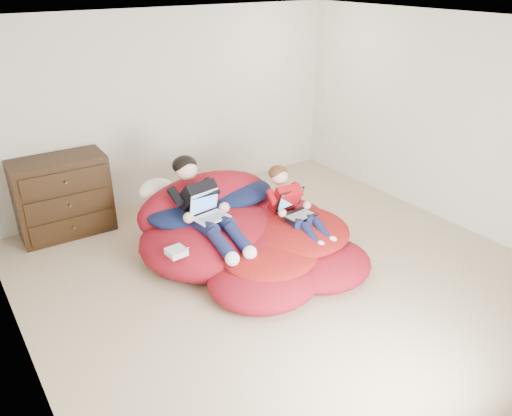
{
  "coord_description": "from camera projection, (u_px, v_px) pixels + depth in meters",
  "views": [
    {
      "loc": [
        -2.76,
        -3.53,
        2.95
      ],
      "look_at": [
        -0.14,
        0.28,
        0.7
      ],
      "focal_mm": 35.0,
      "sensor_mm": 36.0,
      "label": 1
    }
  ],
  "objects": [
    {
      "name": "older_boy",
      "position": [
        202.0,
        202.0,
        5.28
      ],
      "size": [
        0.39,
        1.32,
        0.76
      ],
      "color": "black",
      "rests_on": "beanbag_pile"
    },
    {
      "name": "power_adapter",
      "position": [
        176.0,
        252.0,
        4.89
      ],
      "size": [
        0.19,
        0.19,
        0.07
      ],
      "primitive_type": "cube",
      "rotation": [
        0.0,
        0.0,
        0.07
      ],
      "color": "silver",
      "rests_on": "beanbag_pile"
    },
    {
      "name": "laptop_black",
      "position": [
        295.0,
        208.0,
        5.45
      ],
      "size": [
        0.38,
        0.36,
        0.25
      ],
      "color": "black",
      "rests_on": "younger_boy"
    },
    {
      "name": "younger_boy",
      "position": [
        292.0,
        203.0,
        5.47
      ],
      "size": [
        0.35,
        1.01,
        0.65
      ],
      "color": "#B61017",
      "rests_on": "beanbag_pile"
    },
    {
      "name": "room_shell",
      "position": [
        283.0,
        256.0,
        5.21
      ],
      "size": [
        5.1,
        5.1,
        2.77
      ],
      "color": "tan",
      "rests_on": "ground"
    },
    {
      "name": "beanbag_pile",
      "position": [
        245.0,
        234.0,
        5.56
      ],
      "size": [
        2.27,
        2.31,
        0.86
      ],
      "color": "maroon",
      "rests_on": "ground"
    },
    {
      "name": "laptop_white",
      "position": [
        208.0,
        211.0,
        5.21
      ],
      "size": [
        0.38,
        0.34,
        0.25
      ],
      "color": "silver",
      "rests_on": "older_boy"
    },
    {
      "name": "cream_pillow",
      "position": [
        156.0,
        190.0,
        5.75
      ],
      "size": [
        0.42,
        0.27,
        0.27
      ],
      "primitive_type": "ellipsoid",
      "color": "#EEEACE",
      "rests_on": "beanbag_pile"
    },
    {
      "name": "dresser",
      "position": [
        63.0,
        196.0,
        5.92
      ],
      "size": [
        1.08,
        0.61,
        0.96
      ],
      "color": "black",
      "rests_on": "ground"
    }
  ]
}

